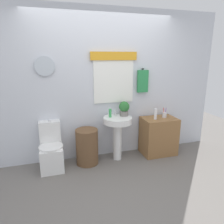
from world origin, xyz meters
name	(u,v)px	position (x,y,z in m)	size (l,w,h in m)	color
ground_plane	(123,188)	(0.00, 0.00, 0.00)	(8.00, 8.00, 0.00)	slate
back_wall	(102,86)	(0.00, 1.15, 1.30)	(4.40, 0.18, 2.60)	silver
toilet	(51,151)	(-0.94, 0.89, 0.30)	(0.38, 0.51, 0.79)	white
laundry_hamper	(87,147)	(-0.35, 0.85, 0.31)	(0.38, 0.38, 0.61)	brown
pedestal_sink	(118,128)	(0.20, 0.85, 0.59)	(0.50, 0.50, 0.79)	white
faucet	(116,113)	(0.20, 0.97, 0.84)	(0.03, 0.03, 0.10)	silver
wooden_cabinet	(158,136)	(1.01, 0.85, 0.35)	(0.63, 0.44, 0.70)	olive
soap_bottle	(110,113)	(0.08, 0.90, 0.86)	(0.05, 0.05, 0.14)	green
potted_plant	(124,108)	(0.34, 0.91, 0.92)	(0.19, 0.19, 0.26)	slate
lotion_bottle	(156,114)	(0.90, 0.81, 0.80)	(0.05, 0.05, 0.20)	white
toothbrush_cup	(164,115)	(1.12, 0.87, 0.75)	(0.08, 0.08, 0.18)	silver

